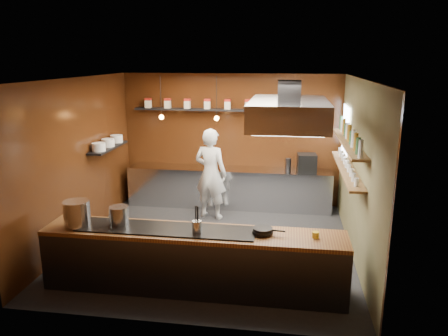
% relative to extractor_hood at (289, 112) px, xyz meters
% --- Properties ---
extents(floor, '(5.00, 5.00, 0.00)m').
position_rel_extractor_hood_xyz_m(floor, '(-1.30, 0.40, -2.51)').
color(floor, black).
rests_on(floor, ground).
extents(back_wall, '(5.00, 0.00, 5.00)m').
position_rel_extractor_hood_xyz_m(back_wall, '(-1.30, 2.90, -1.01)').
color(back_wall, black).
rests_on(back_wall, ground).
extents(left_wall, '(0.00, 5.00, 5.00)m').
position_rel_extractor_hood_xyz_m(left_wall, '(-3.80, 0.40, -1.01)').
color(left_wall, black).
rests_on(left_wall, ground).
extents(right_wall, '(0.00, 5.00, 5.00)m').
position_rel_extractor_hood_xyz_m(right_wall, '(1.20, 0.40, -1.01)').
color(right_wall, brown).
rests_on(right_wall, ground).
extents(ceiling, '(5.00, 5.00, 0.00)m').
position_rel_extractor_hood_xyz_m(ceiling, '(-1.30, 0.40, 0.49)').
color(ceiling, silver).
rests_on(ceiling, back_wall).
extents(window_pane, '(0.00, 1.00, 1.00)m').
position_rel_extractor_hood_xyz_m(window_pane, '(1.15, 2.10, -0.61)').
color(window_pane, white).
rests_on(window_pane, right_wall).
extents(prep_counter, '(4.60, 0.65, 0.90)m').
position_rel_extractor_hood_xyz_m(prep_counter, '(-1.30, 2.57, -2.06)').
color(prep_counter, silver).
rests_on(prep_counter, floor).
extents(pass_counter, '(4.40, 0.72, 0.94)m').
position_rel_extractor_hood_xyz_m(pass_counter, '(-1.30, -1.20, -2.04)').
color(pass_counter, '#38383D').
rests_on(pass_counter, floor).
extents(tin_shelf, '(2.60, 0.26, 0.04)m').
position_rel_extractor_hood_xyz_m(tin_shelf, '(-2.20, 2.76, -0.31)').
color(tin_shelf, black).
rests_on(tin_shelf, back_wall).
extents(plate_shelf, '(0.30, 1.40, 0.04)m').
position_rel_extractor_hood_xyz_m(plate_shelf, '(-3.64, 1.40, -0.96)').
color(plate_shelf, black).
rests_on(plate_shelf, left_wall).
extents(bottle_shelf_upper, '(0.26, 2.80, 0.04)m').
position_rel_extractor_hood_xyz_m(bottle_shelf_upper, '(1.04, 0.70, -0.59)').
color(bottle_shelf_upper, brown).
rests_on(bottle_shelf_upper, right_wall).
extents(bottle_shelf_lower, '(0.26, 2.80, 0.04)m').
position_rel_extractor_hood_xyz_m(bottle_shelf_lower, '(1.04, 0.70, -1.06)').
color(bottle_shelf_lower, brown).
rests_on(bottle_shelf_lower, right_wall).
extents(extractor_hood, '(1.20, 2.00, 0.72)m').
position_rel_extractor_hood_xyz_m(extractor_hood, '(0.00, 0.00, 0.00)').
color(extractor_hood, '#38383D').
rests_on(extractor_hood, ceiling).
extents(pendant_left, '(0.10, 0.10, 0.95)m').
position_rel_extractor_hood_xyz_m(pendant_left, '(-2.70, 2.10, -0.35)').
color(pendant_left, black).
rests_on(pendant_left, ceiling).
extents(pendant_right, '(0.10, 0.10, 0.95)m').
position_rel_extractor_hood_xyz_m(pendant_right, '(-1.50, 2.10, -0.35)').
color(pendant_right, black).
rests_on(pendant_right, ceiling).
extents(storage_tins, '(2.43, 0.13, 0.22)m').
position_rel_extractor_hood_xyz_m(storage_tins, '(-2.05, 2.76, -0.17)').
color(storage_tins, beige).
rests_on(storage_tins, tin_shelf).
extents(plate_stacks, '(0.26, 1.16, 0.16)m').
position_rel_extractor_hood_xyz_m(plate_stacks, '(-3.64, 1.40, -0.86)').
color(plate_stacks, white).
rests_on(plate_stacks, plate_shelf).
extents(bottles, '(0.06, 2.66, 0.24)m').
position_rel_extractor_hood_xyz_m(bottles, '(1.04, 0.70, -0.45)').
color(bottles, silver).
rests_on(bottles, bottle_shelf_upper).
extents(wine_glasses, '(0.07, 2.37, 0.13)m').
position_rel_extractor_hood_xyz_m(wine_glasses, '(1.04, 0.70, -0.97)').
color(wine_glasses, silver).
rests_on(wine_glasses, bottle_shelf_lower).
extents(stockpot_large, '(0.38, 0.38, 0.37)m').
position_rel_extractor_hood_xyz_m(stockpot_large, '(-3.02, -1.28, -1.38)').
color(stockpot_large, silver).
rests_on(stockpot_large, pass_counter).
extents(stockpot_small, '(0.37, 0.37, 0.27)m').
position_rel_extractor_hood_xyz_m(stockpot_small, '(-2.43, -1.14, -1.43)').
color(stockpot_small, '#B2B5B9').
rests_on(stockpot_small, pass_counter).
extents(utensil_crock, '(0.18, 0.18, 0.18)m').
position_rel_extractor_hood_xyz_m(utensil_crock, '(-1.22, -1.30, -1.48)').
color(utensil_crock, silver).
rests_on(utensil_crock, pass_counter).
extents(frying_pan, '(0.47, 0.30, 0.07)m').
position_rel_extractor_hood_xyz_m(frying_pan, '(-0.30, -1.17, -1.53)').
color(frying_pan, black).
rests_on(frying_pan, pass_counter).
extents(butter_jar, '(0.11, 0.11, 0.09)m').
position_rel_extractor_hood_xyz_m(butter_jar, '(0.43, -1.18, -1.54)').
color(butter_jar, gold).
rests_on(butter_jar, pass_counter).
extents(espresso_machine, '(0.43, 0.41, 0.40)m').
position_rel_extractor_hood_xyz_m(espresso_machine, '(0.43, 2.51, -1.40)').
color(espresso_machine, black).
rests_on(espresso_machine, prep_counter).
extents(chef, '(0.80, 0.62, 1.93)m').
position_rel_extractor_hood_xyz_m(chef, '(-1.58, 1.81, -1.54)').
color(chef, white).
rests_on(chef, floor).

